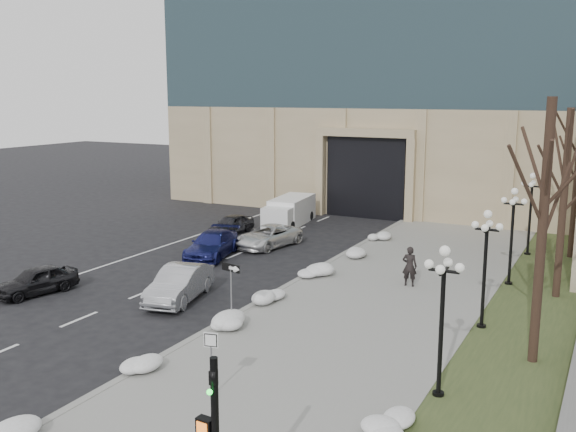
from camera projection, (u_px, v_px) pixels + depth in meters
The scene contains 27 objects.
ground at pixel (90, 422), 18.02m from camera, with size 160.00×160.00×0.00m, color black.
sidewalk at pixel (378, 299), 28.59m from camera, with size 9.00×40.00×0.12m, color gray.
curb at pixel (289, 285), 30.64m from camera, with size 0.30×40.00×0.14m, color gray.
grass_strip at pixel (532, 323), 25.63m from camera, with size 4.00×40.00×0.10m, color #344221.
car_a at pixel (36, 280), 29.44m from camera, with size 1.52×3.78×1.29m, color black.
car_b at pixel (180, 284), 28.52m from camera, with size 1.61×4.61×1.52m, color #ACAEB4.
car_c at pixel (212, 245), 36.07m from camera, with size 2.01×4.95×1.44m, color navy.
car_d at pixel (268, 236), 38.49m from camera, with size 2.16×4.68×1.30m, color silver.
car_e at pixel (231, 224), 42.13m from camera, with size 1.48×3.68×1.25m, color #28282D.
pedestrian at pixel (410, 266), 30.22m from camera, with size 0.70×0.46×1.91m, color black.
box_truck at pixel (289, 212), 45.11m from camera, with size 2.70×6.02×1.85m.
one_way_sign at pixel (234, 276), 24.80m from camera, with size 0.97×0.37×2.60m.
keep_sign at pixel (211, 351), 19.06m from camera, with size 0.45×0.15×2.13m.
snow_clump_a at pixel (20, 431), 16.97m from camera, with size 1.10×1.60×0.36m, color white.
snow_clump_b at pixel (132, 370), 20.75m from camera, with size 1.10×1.60×0.36m, color white.
snow_clump_c at pixel (226, 326), 24.64m from camera, with size 1.10×1.60×0.36m, color white.
snow_clump_d at pixel (273, 298), 28.03m from camera, with size 1.10×1.60×0.36m, color white.
snow_clump_e at pixel (317, 273), 31.82m from camera, with size 1.10×1.60×0.36m, color white.
snow_clump_f at pixel (352, 254), 35.76m from camera, with size 1.10×1.60×0.36m, color white.
snow_clump_g at pixel (379, 238), 39.71m from camera, with size 1.10×1.60×0.36m, color white.
snow_clump_h at pixel (394, 426), 17.23m from camera, with size 1.10×1.60×0.36m, color white.
lamppost_a at pixel (443, 301), 18.88m from camera, with size 1.18×1.18×4.76m.
lamppost_b at pixel (486, 253), 24.53m from camera, with size 1.18×1.18×4.76m.
lamppost_c at pixel (513, 223), 30.19m from camera, with size 1.18×1.18×4.76m.
lamppost_d at pixel (531, 203), 35.84m from camera, with size 1.18×1.18×4.76m.
tree_near at pixel (545, 196), 20.83m from camera, with size 3.20×3.20×9.00m.
tree_mid at pixel (565, 177), 27.85m from camera, with size 3.20×3.20×8.50m.
Camera 1 is at (12.64, -12.12, 9.10)m, focal length 40.00 mm.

